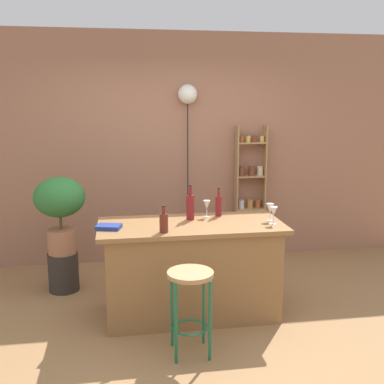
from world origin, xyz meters
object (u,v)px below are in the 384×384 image
at_px(spice_shelf, 250,192).
at_px(potted_plant, 60,205).
at_px(bottle_vinegar, 219,205).
at_px(wine_glass_right, 207,205).
at_px(bar_stool, 190,292).
at_px(plant_stool, 64,272).
at_px(bottle_wine_red, 190,206).
at_px(bottle_olive_oil, 164,222).
at_px(cookbook, 109,227).
at_px(wine_glass_center, 274,212).
at_px(wine_glass_left, 270,209).
at_px(pendant_globe_light, 188,96).

distance_m(spice_shelf, potted_plant, 2.37).
bearing_deg(bottle_vinegar, wine_glass_right, -169.77).
xyz_separation_m(bar_stool, bottle_vinegar, (0.43, 0.94, 0.47)).
distance_m(spice_shelf, wine_glass_right, 1.54).
bearing_deg(plant_stool, potted_plant, 0.00).
xyz_separation_m(bar_stool, bottle_wine_red, (0.13, 0.84, 0.49)).
relative_size(bottle_olive_oil, wine_glass_right, 1.45).
height_order(bottle_vinegar, cookbook, bottle_vinegar).
bearing_deg(plant_stool, wine_glass_center, -24.49).
height_order(potted_plant, bottle_wine_red, potted_plant).
relative_size(bottle_vinegar, wine_glass_right, 1.73).
bearing_deg(wine_glass_left, bottle_wine_red, 167.88).
relative_size(bottle_vinegar, bottle_olive_oil, 1.19).
distance_m(spice_shelf, cookbook, 2.35).
height_order(bottle_olive_oil, cookbook, bottle_olive_oil).
bearing_deg(bottle_olive_oil, cookbook, 158.13).
height_order(bar_stool, bottle_olive_oil, bottle_olive_oil).
relative_size(bottle_wine_red, cookbook, 1.60).
xyz_separation_m(potted_plant, cookbook, (0.51, -0.82, -0.03)).
bearing_deg(potted_plant, bottle_olive_oil, -46.02).
xyz_separation_m(plant_stool, bottle_wine_red, (1.27, -0.62, 0.80)).
distance_m(spice_shelf, pendant_globe_light, 1.43).
distance_m(bottle_vinegar, wine_glass_left, 0.50).
xyz_separation_m(spice_shelf, potted_plant, (-2.25, -0.75, 0.09)).
xyz_separation_m(bottle_vinegar, wine_glass_center, (0.43, -0.38, 0.01)).
height_order(spice_shelf, plant_stool, spice_shelf).
bearing_deg(bar_stool, potted_plant, 127.73).
relative_size(spice_shelf, wine_glass_center, 10.25).
bearing_deg(potted_plant, bar_stool, -52.27).
relative_size(wine_glass_left, wine_glass_center, 1.00).
relative_size(potted_plant, cookbook, 3.86).
xyz_separation_m(wine_glass_center, pendant_globe_light, (-0.53, 1.69, 1.04)).
bearing_deg(bottle_wine_red, potted_plant, 153.89).
xyz_separation_m(potted_plant, bottle_olive_oil, (0.98, -1.01, 0.04)).
bearing_deg(spice_shelf, pendant_globe_light, 177.67).
height_order(plant_stool, potted_plant, potted_plant).
bearing_deg(potted_plant, bottle_wine_red, -26.11).
bearing_deg(wine_glass_center, plant_stool, 155.51).
xyz_separation_m(plant_stool, bottle_olive_oil, (0.98, -1.01, 0.77)).
distance_m(plant_stool, wine_glass_right, 1.73).
bearing_deg(cookbook, potted_plant, 137.61).
xyz_separation_m(bar_stool, bottle_olive_oil, (-0.16, 0.45, 0.45)).
distance_m(bottle_vinegar, wine_glass_right, 0.12).
distance_m(plant_stool, potted_plant, 0.73).
height_order(bottle_olive_oil, wine_glass_right, bottle_olive_oil).
bearing_deg(bottle_wine_red, spice_shelf, 54.39).
bearing_deg(pendant_globe_light, bar_stool, -98.14).
bearing_deg(spice_shelf, bottle_olive_oil, -125.84).
xyz_separation_m(potted_plant, bottle_vinegar, (1.56, -0.52, 0.06)).
bearing_deg(bottle_vinegar, bottle_wine_red, -162.01).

